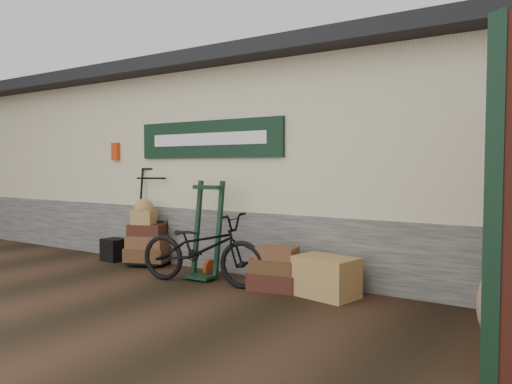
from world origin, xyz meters
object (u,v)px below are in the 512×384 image
(suitcase_stack, at_px, (275,268))
(wicker_hamper, at_px, (325,277))
(green_barrow, at_px, (206,230))
(porter_trolley, at_px, (152,215))
(bicycle, at_px, (201,244))
(black_trunk, at_px, (114,250))

(suitcase_stack, xyz_separation_m, wicker_hamper, (0.68, 0.05, -0.04))
(suitcase_stack, bearing_deg, green_barrow, 177.80)
(green_barrow, height_order, wicker_hamper, green_barrow)
(porter_trolley, distance_m, wicker_hamper, 3.24)
(green_barrow, relative_size, wicker_hamper, 1.84)
(suitcase_stack, distance_m, bicycle, 1.03)
(suitcase_stack, bearing_deg, wicker_hamper, 4.39)
(porter_trolley, distance_m, bicycle, 1.69)
(porter_trolley, xyz_separation_m, green_barrow, (1.36, -0.31, -0.11))
(suitcase_stack, bearing_deg, bicycle, -163.86)
(green_barrow, height_order, black_trunk, green_barrow)
(green_barrow, bearing_deg, black_trunk, 173.64)
(wicker_hamper, bearing_deg, porter_trolley, 174.52)
(wicker_hamper, height_order, black_trunk, wicker_hamper)
(porter_trolley, height_order, suitcase_stack, porter_trolley)
(porter_trolley, height_order, bicycle, porter_trolley)
(green_barrow, height_order, suitcase_stack, green_barrow)
(porter_trolley, bearing_deg, bicycle, -42.74)
(suitcase_stack, distance_m, wicker_hamper, 0.68)
(porter_trolley, bearing_deg, wicker_hamper, -25.93)
(porter_trolley, distance_m, green_barrow, 1.40)
(green_barrow, xyz_separation_m, black_trunk, (-2.06, 0.15, -0.49))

